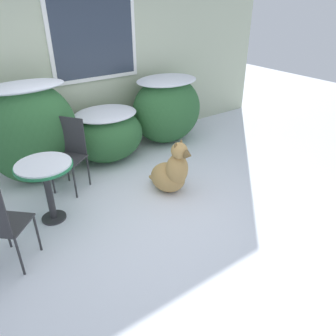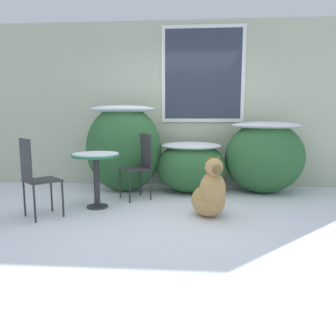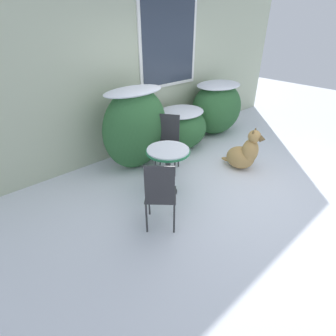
{
  "view_description": "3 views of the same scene",
  "coord_description": "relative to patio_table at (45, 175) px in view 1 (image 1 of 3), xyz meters",
  "views": [
    {
      "loc": [
        -1.7,
        -2.82,
        2.42
      ],
      "look_at": [
        0.53,
        0.28,
        0.34
      ],
      "focal_mm": 35.0,
      "sensor_mm": 36.0,
      "label": 1
    },
    {
      "loc": [
        0.33,
        -3.7,
        1.21
      ],
      "look_at": [
        0.0,
        0.6,
        0.55
      ],
      "focal_mm": 35.0,
      "sensor_mm": 36.0,
      "label": 2
    },
    {
      "loc": [
        -3.2,
        -1.95,
        2.39
      ],
      "look_at": [
        -0.97,
        0.55,
        0.44
      ],
      "focal_mm": 28.0,
      "sensor_mm": 36.0,
      "label": 3
    }
  ],
  "objects": [
    {
      "name": "patio_table",
      "position": [
        0.0,
        0.0,
        0.0
      ],
      "size": [
        0.63,
        0.63,
        0.75
      ],
      "color": "#2D2D30",
      "rests_on": "ground_plane"
    },
    {
      "name": "patio_chair_near_table",
      "position": [
        0.5,
        0.55,
        -0.07
      ],
      "size": [
        0.53,
        0.53,
        0.97
      ],
      "rotation": [
        0.0,
        0.0,
        -0.94
      ],
      "color": "#2D2D30",
      "rests_on": "ground_plane"
    },
    {
      "name": "shrub_left",
      "position": [
        0.16,
        1.01,
        0.14
      ],
      "size": [
        1.24,
        0.66,
        1.41
      ],
      "color": "#2D6033",
      "rests_on": "ground_plane"
    },
    {
      "name": "dog",
      "position": [
        1.51,
        -0.33,
        -0.32
      ],
      "size": [
        0.53,
        0.71,
        0.77
      ],
      "rotation": [
        0.0,
        0.0,
        0.28
      ],
      "color": "tan",
      "rests_on": "ground_plane"
    },
    {
      "name": "house_wall",
      "position": [
        1.0,
        1.64,
        0.87
      ],
      "size": [
        8.0,
        0.1,
        2.86
      ],
      "color": "#B2BC9E",
      "rests_on": "ground_plane"
    },
    {
      "name": "patio_chair_far_side",
      "position": [
        -0.59,
        -0.52,
        -0.07
      ],
      "size": [
        0.53,
        0.53,
        0.97
      ],
      "rotation": [
        0.0,
        0.0,
        2.38
      ],
      "color": "#2D2D30",
      "rests_on": "ground_plane"
    },
    {
      "name": "shrub_middle",
      "position": [
        1.27,
        1.04,
        -0.16
      ],
      "size": [
        1.14,
        0.96,
        0.83
      ],
      "color": "#2D6033",
      "rests_on": "ground_plane"
    },
    {
      "name": "shrub_right",
      "position": [
        2.45,
        1.09,
        0.01
      ],
      "size": [
        1.27,
        0.97,
        1.16
      ],
      "color": "#2D6033",
      "rests_on": "ground_plane"
    },
    {
      "name": "ground_plane",
      "position": [
        0.97,
        -0.55,
        -0.61
      ],
      "size": [
        16.0,
        16.0,
        0.0
      ],
      "primitive_type": "plane",
      "color": "white"
    }
  ]
}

